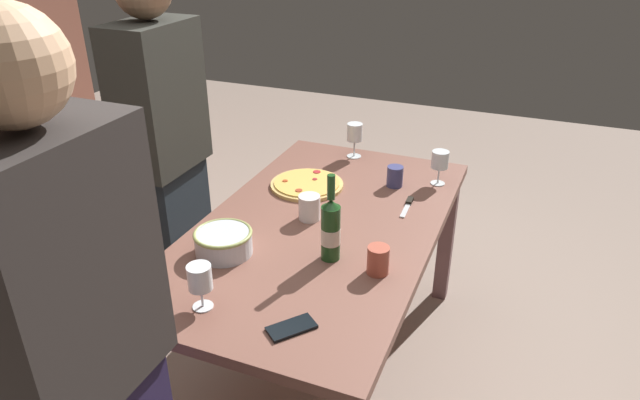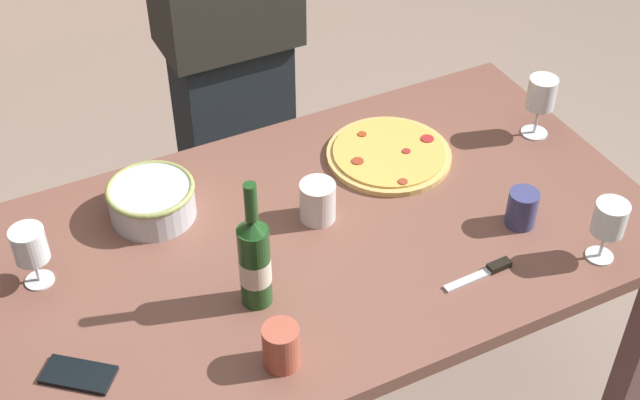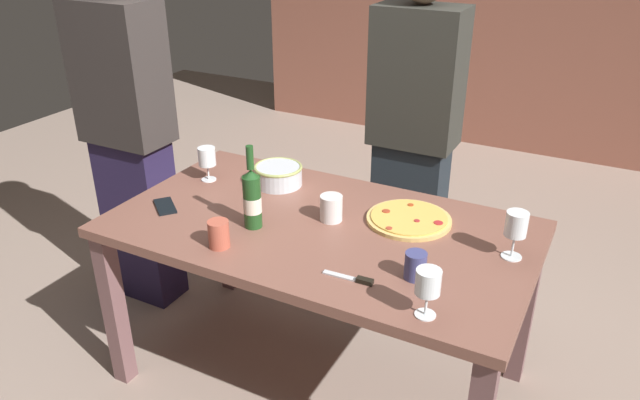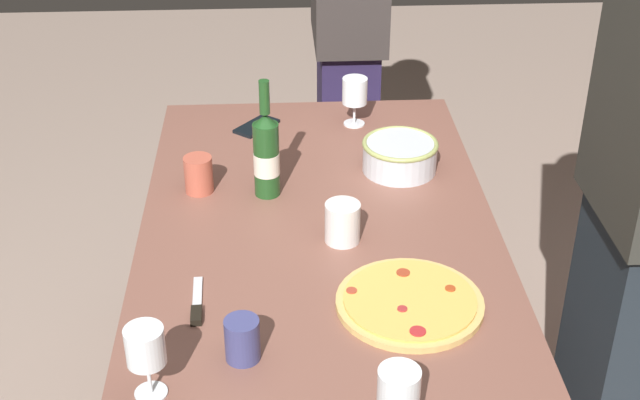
% 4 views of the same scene
% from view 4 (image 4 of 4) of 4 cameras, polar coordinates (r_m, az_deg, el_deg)
% --- Properties ---
extents(dining_table, '(1.60, 0.90, 0.75)m').
position_cam_4_polar(dining_table, '(2.25, 0.00, -4.32)').
color(dining_table, brown).
rests_on(dining_table, ground).
extents(pizza, '(0.33, 0.33, 0.02)m').
position_cam_4_polar(pizza, '(1.97, 5.77, -6.52)').
color(pizza, tan).
rests_on(pizza, dining_table).
extents(serving_bowl, '(0.21, 0.21, 0.09)m').
position_cam_4_polar(serving_bowl, '(2.48, 5.13, 2.92)').
color(serving_bowl, silver).
rests_on(serving_bowl, dining_table).
extents(wine_bottle, '(0.07, 0.07, 0.33)m').
position_cam_4_polar(wine_bottle, '(2.33, -3.46, 2.97)').
color(wine_bottle, '#1D481D').
rests_on(wine_bottle, dining_table).
extents(wine_glass_near_pizza, '(0.08, 0.08, 0.17)m').
position_cam_4_polar(wine_glass_near_pizza, '(1.59, 5.04, -12.33)').
color(wine_glass_near_pizza, white).
rests_on(wine_glass_near_pizza, dining_table).
extents(wine_glass_by_bottle, '(0.08, 0.08, 0.15)m').
position_cam_4_polar(wine_glass_by_bottle, '(2.71, 2.24, 6.85)').
color(wine_glass_by_bottle, white).
rests_on(wine_glass_by_bottle, dining_table).
extents(wine_glass_far_left, '(0.08, 0.08, 0.16)m').
position_cam_4_polar(wine_glass_far_left, '(1.72, -11.12, -9.38)').
color(wine_glass_far_left, white).
rests_on(wine_glass_far_left, dining_table).
extents(cup_amber, '(0.09, 0.09, 0.10)m').
position_cam_4_polar(cup_amber, '(2.16, 1.45, -1.45)').
color(cup_amber, silver).
rests_on(cup_amber, dining_table).
extents(cup_ceramic, '(0.08, 0.08, 0.10)m').
position_cam_4_polar(cup_ceramic, '(2.39, -7.79, 1.64)').
color(cup_ceramic, '#B95642').
rests_on(cup_ceramic, dining_table).
extents(cup_spare, '(0.07, 0.07, 0.09)m').
position_cam_4_polar(cup_spare, '(1.81, -5.00, -8.89)').
color(cup_spare, '#3E4177').
rests_on(cup_spare, dining_table).
extents(cell_phone, '(0.16, 0.15, 0.01)m').
position_cam_4_polar(cell_phone, '(2.74, -4.09, 4.74)').
color(cell_phone, black).
rests_on(cell_phone, dining_table).
extents(pizza_knife, '(0.18, 0.03, 0.02)m').
position_cam_4_polar(pizza_knife, '(1.98, -7.90, -6.78)').
color(pizza_knife, silver).
rests_on(pizza_knife, dining_table).
extents(person_host, '(0.40, 0.24, 1.73)m').
position_cam_4_polar(person_host, '(3.14, 1.81, 10.80)').
color(person_host, '#241C3E').
rests_on(person_host, ground).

